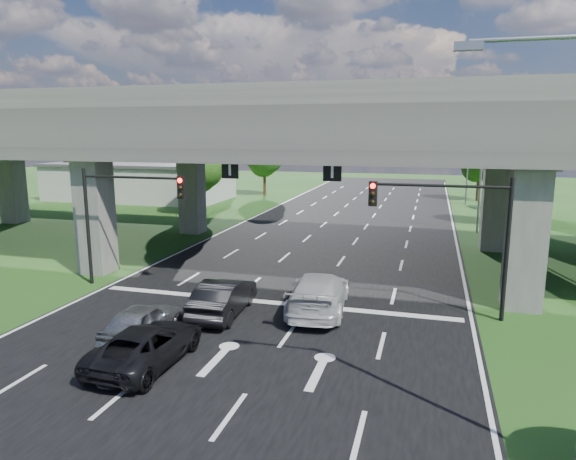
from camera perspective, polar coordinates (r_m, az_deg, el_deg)
The scene contains 18 objects.
ground at distance 20.89m, azimuth -4.87°, elevation -11.10°, with size 160.00×160.00×0.00m, color #1B4014.
road at distance 29.97m, azimuth 1.85°, elevation -4.19°, with size 18.00×120.00×0.03m, color black.
overpass at distance 30.89m, azimuth 2.85°, elevation 11.08°, with size 80.00×15.00×10.00m.
warehouse at distance 62.74m, azimuth -16.07°, elevation 5.15°, with size 20.00×10.00×4.00m, color #9E9E99.
signal_right at distance 22.37m, azimuth 17.87°, elevation 1.04°, with size 5.76×0.54×6.00m.
signal_left at distance 26.76m, azimuth -17.87°, elevation 2.58°, with size 5.76×0.54×6.00m.
streetlight_far at distance 42.27m, azimuth 20.21°, elevation 7.57°, with size 3.38×0.25×10.00m.
streetlight_beyond at distance 58.23m, azimuth 19.05°, elevation 8.37°, with size 3.38×0.25×10.00m.
tree_left_near at distance 48.88m, azimuth -9.66°, elevation 7.23°, with size 4.50×4.50×7.80m.
tree_left_mid at distance 57.42m, azimuth -8.95°, elevation 7.13°, with size 3.91×3.90×6.76m.
tree_left_far at distance 63.36m, azimuth -2.60°, elevation 8.46°, with size 4.80×4.80×8.32m.
tree_right_near at distance 46.64m, azimuth 23.37°, elevation 5.93°, with size 4.20×4.20×7.28m.
tree_right_mid at distance 55.00m, azimuth 25.39°, elevation 6.05°, with size 3.91×3.90×6.76m.
tree_right_far at distance 62.39m, azimuth 20.60°, elevation 7.45°, with size 4.50×4.50×7.80m.
car_silver at distance 20.50m, azimuth -15.88°, elevation -9.77°, with size 1.64×4.08×1.39m, color #A6A9AE.
car_dark at distance 22.39m, azimuth -7.18°, elevation -7.42°, with size 1.65×4.72×1.56m, color black.
car_white at distance 22.67m, azimuth 3.45°, elevation -6.94°, with size 2.37×5.82×1.69m, color #B3B3B3.
car_trailing at distance 18.40m, azimuth -15.44°, elevation -12.22°, with size 2.25×4.89×1.36m, color black.
Camera 1 is at (6.89, -18.11, 7.81)m, focal length 32.00 mm.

